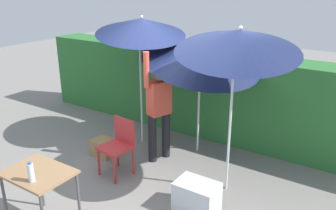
{
  "coord_description": "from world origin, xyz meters",
  "views": [
    {
      "loc": [
        2.76,
        -3.92,
        2.94
      ],
      "look_at": [
        0.0,
        0.3,
        1.1
      ],
      "focal_mm": 37.63,
      "sensor_mm": 36.0,
      "label": 1
    }
  ],
  "objects_px": {
    "chair_plastic": "(119,144)",
    "crate_cardboard": "(104,148)",
    "cooler_box": "(197,197)",
    "umbrella_yellow": "(203,53)",
    "folding_table": "(39,179)",
    "umbrella_orange": "(238,41)",
    "umbrella_rainbow": "(141,26)",
    "person_vendor": "(159,107)",
    "bottle_water": "(31,172)"
  },
  "relations": [
    {
      "from": "person_vendor",
      "to": "umbrella_rainbow",
      "type": "bearing_deg",
      "value": 148.33
    },
    {
      "from": "person_vendor",
      "to": "folding_table",
      "type": "bearing_deg",
      "value": -95.3
    },
    {
      "from": "umbrella_orange",
      "to": "folding_table",
      "type": "bearing_deg",
      "value": -128.0
    },
    {
      "from": "cooler_box",
      "to": "folding_table",
      "type": "distance_m",
      "value": 2.0
    },
    {
      "from": "umbrella_rainbow",
      "to": "cooler_box",
      "type": "height_order",
      "value": "umbrella_rainbow"
    },
    {
      "from": "cooler_box",
      "to": "crate_cardboard",
      "type": "xyz_separation_m",
      "value": [
        -2.1,
        0.47,
        -0.06
      ]
    },
    {
      "from": "umbrella_orange",
      "to": "umbrella_yellow",
      "type": "xyz_separation_m",
      "value": [
        -0.95,
        0.88,
        -0.4
      ]
    },
    {
      "from": "umbrella_orange",
      "to": "chair_plastic",
      "type": "relative_size",
      "value": 2.84
    },
    {
      "from": "folding_table",
      "to": "bottle_water",
      "type": "bearing_deg",
      "value": -55.02
    },
    {
      "from": "person_vendor",
      "to": "bottle_water",
      "type": "relative_size",
      "value": 7.83
    },
    {
      "from": "cooler_box",
      "to": "bottle_water",
      "type": "distance_m",
      "value": 2.1
    },
    {
      "from": "chair_plastic",
      "to": "crate_cardboard",
      "type": "distance_m",
      "value": 0.77
    },
    {
      "from": "person_vendor",
      "to": "folding_table",
      "type": "height_order",
      "value": "person_vendor"
    },
    {
      "from": "chair_plastic",
      "to": "cooler_box",
      "type": "bearing_deg",
      "value": -6.84
    },
    {
      "from": "umbrella_rainbow",
      "to": "person_vendor",
      "type": "xyz_separation_m",
      "value": [
        0.63,
        -0.39,
        -1.22
      ]
    },
    {
      "from": "cooler_box",
      "to": "chair_plastic",
      "type": "bearing_deg",
      "value": 173.16
    },
    {
      "from": "person_vendor",
      "to": "chair_plastic",
      "type": "bearing_deg",
      "value": -109.32
    },
    {
      "from": "chair_plastic",
      "to": "cooler_box",
      "type": "relative_size",
      "value": 1.58
    },
    {
      "from": "umbrella_rainbow",
      "to": "folding_table",
      "type": "bearing_deg",
      "value": -80.81
    },
    {
      "from": "chair_plastic",
      "to": "crate_cardboard",
      "type": "bearing_deg",
      "value": 154.64
    },
    {
      "from": "umbrella_yellow",
      "to": "cooler_box",
      "type": "xyz_separation_m",
      "value": [
        0.8,
        -1.58,
        -1.57
      ]
    },
    {
      "from": "chair_plastic",
      "to": "folding_table",
      "type": "bearing_deg",
      "value": -88.08
    },
    {
      "from": "crate_cardboard",
      "to": "chair_plastic",
      "type": "bearing_deg",
      "value": -25.36
    },
    {
      "from": "cooler_box",
      "to": "crate_cardboard",
      "type": "bearing_deg",
      "value": 167.39
    },
    {
      "from": "umbrella_rainbow",
      "to": "crate_cardboard",
      "type": "distance_m",
      "value": 2.18
    },
    {
      "from": "cooler_box",
      "to": "folding_table",
      "type": "relative_size",
      "value": 0.7
    },
    {
      "from": "umbrella_yellow",
      "to": "crate_cardboard",
      "type": "xyz_separation_m",
      "value": [
        -1.29,
        -1.11,
        -1.62
      ]
    },
    {
      "from": "umbrella_yellow",
      "to": "bottle_water",
      "type": "xyz_separation_m",
      "value": [
        -0.51,
        -3.06,
        -0.89
      ]
    },
    {
      "from": "person_vendor",
      "to": "crate_cardboard",
      "type": "xyz_separation_m",
      "value": [
        -0.87,
        -0.44,
        -0.79
      ]
    },
    {
      "from": "umbrella_orange",
      "to": "umbrella_yellow",
      "type": "bearing_deg",
      "value": 137.21
    },
    {
      "from": "umbrella_orange",
      "to": "chair_plastic",
      "type": "xyz_separation_m",
      "value": [
        -1.63,
        -0.52,
        -1.67
      ]
    },
    {
      "from": "umbrella_yellow",
      "to": "folding_table",
      "type": "bearing_deg",
      "value": -102.29
    },
    {
      "from": "cooler_box",
      "to": "folding_table",
      "type": "height_order",
      "value": "folding_table"
    },
    {
      "from": "bottle_water",
      "to": "cooler_box",
      "type": "bearing_deg",
      "value": 48.51
    },
    {
      "from": "umbrella_yellow",
      "to": "folding_table",
      "type": "xyz_separation_m",
      "value": [
        -0.63,
        -2.89,
        -1.1
      ]
    },
    {
      "from": "chair_plastic",
      "to": "bottle_water",
      "type": "xyz_separation_m",
      "value": [
        0.17,
        -1.66,
        0.37
      ]
    },
    {
      "from": "folding_table",
      "to": "bottle_water",
      "type": "relative_size",
      "value": 3.33
    },
    {
      "from": "bottle_water",
      "to": "person_vendor",
      "type": "bearing_deg",
      "value": 87.88
    },
    {
      "from": "umbrella_rainbow",
      "to": "folding_table",
      "type": "height_order",
      "value": "umbrella_rainbow"
    },
    {
      "from": "person_vendor",
      "to": "folding_table",
      "type": "relative_size",
      "value": 2.35
    },
    {
      "from": "chair_plastic",
      "to": "person_vendor",
      "type": "bearing_deg",
      "value": 70.68
    },
    {
      "from": "chair_plastic",
      "to": "cooler_box",
      "type": "xyz_separation_m",
      "value": [
        1.48,
        -0.18,
        -0.31
      ]
    },
    {
      "from": "umbrella_yellow",
      "to": "crate_cardboard",
      "type": "height_order",
      "value": "umbrella_yellow"
    },
    {
      "from": "umbrella_orange",
      "to": "chair_plastic",
      "type": "bearing_deg",
      "value": -162.19
    },
    {
      "from": "umbrella_rainbow",
      "to": "umbrella_orange",
      "type": "distance_m",
      "value": 2.09
    },
    {
      "from": "cooler_box",
      "to": "crate_cardboard",
      "type": "height_order",
      "value": "cooler_box"
    },
    {
      "from": "umbrella_rainbow",
      "to": "crate_cardboard",
      "type": "height_order",
      "value": "umbrella_rainbow"
    },
    {
      "from": "umbrella_yellow",
      "to": "umbrella_orange",
      "type": "bearing_deg",
      "value": -42.79
    },
    {
      "from": "umbrella_rainbow",
      "to": "chair_plastic",
      "type": "relative_size",
      "value": 2.78
    },
    {
      "from": "umbrella_yellow",
      "to": "umbrella_rainbow",
      "type": "bearing_deg",
      "value": -165.27
    }
  ]
}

